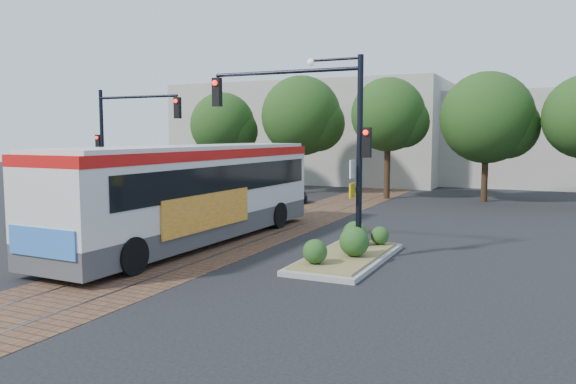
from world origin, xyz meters
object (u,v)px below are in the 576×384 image
Objects in this scene: traffic_island at (349,250)px; signal_pole_main at (321,125)px; officer at (105,198)px; signal_pole_left at (120,134)px; city_bus at (194,189)px; parked_car at (269,191)px.

signal_pole_main reaches higher than traffic_island.
signal_pole_left is at bearing -87.42° from officer.
city_bus is 6.17m from traffic_island.
city_bus is at bearing 179.17° from parked_car.
signal_pole_main reaches higher than parked_car.
parked_car is at bearing 59.09° from signal_pole_left.
traffic_island is at bearing -2.77° from city_bus.
city_bus reaches higher than traffic_island.
officer is (0.33, -1.51, -2.90)m from signal_pole_left.
city_bus is 2.17× the size of signal_pole_left.
signal_pole_main reaches higher than signal_pole_left.
city_bus is at bearing 175.96° from signal_pole_main.
signal_pole_main is 3.11× the size of officer.
signal_pole_left reaches higher than officer.
signal_pole_main reaches higher than city_bus.
signal_pole_main is 1.00× the size of signal_pole_left.
traffic_island is 13.31m from officer.
city_bus is 2.51× the size of traffic_island.
signal_pole_main is 12.76m from officer.
city_bus is 8.72m from signal_pole_left.
signal_pole_main is (4.98, -0.35, 2.22)m from city_bus.
signal_pole_left is at bearing 158.55° from signal_pole_main.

